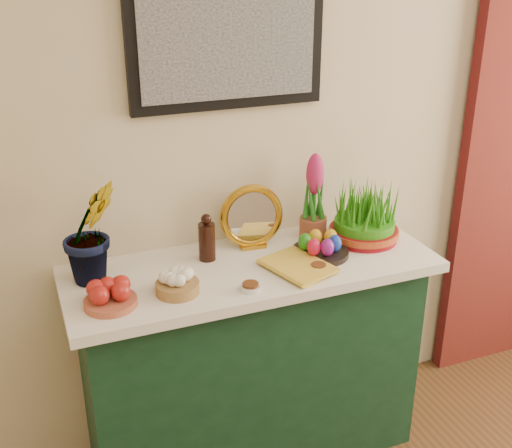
{
  "coord_description": "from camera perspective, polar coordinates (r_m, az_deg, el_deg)",
  "views": [
    {
      "loc": [
        -1.07,
        -0.01,
        1.99
      ],
      "look_at": [
        -0.3,
        1.95,
        1.07
      ],
      "focal_mm": 45.0,
      "sensor_mm": 36.0,
      "label": 1
    }
  ],
  "objects": [
    {
      "name": "hyacinth_green",
      "position": [
        2.27,
        -14.59,
        0.71
      ],
      "size": [
        0.3,
        0.27,
        0.49
      ],
      "primitive_type": "imported",
      "rotation": [
        0.0,
        0.0,
        0.31
      ],
      "color": "#20701B",
      "rests_on": "tablecloth"
    },
    {
      "name": "spice_dish_right",
      "position": [
        2.37,
        5.58,
        -3.9
      ],
      "size": [
        0.07,
        0.07,
        0.03
      ],
      "color": "silver",
      "rests_on": "tablecloth"
    },
    {
      "name": "wheatgrass_sabzeh",
      "position": [
        2.61,
        9.64,
        0.67
      ],
      "size": [
        0.28,
        0.28,
        0.23
      ],
      "color": "maroon",
      "rests_on": "tablecloth"
    },
    {
      "name": "hyacinth_pink",
      "position": [
        2.57,
        5.17,
        2.05
      ],
      "size": [
        0.11,
        0.11,
        0.36
      ],
      "color": "brown",
      "rests_on": "tablecloth"
    },
    {
      "name": "tablecloth",
      "position": [
        2.43,
        -0.44,
        -3.89
      ],
      "size": [
        1.4,
        0.55,
        0.04
      ],
      "primitive_type": "cube",
      "color": "silver",
      "rests_on": "sideboard"
    },
    {
      "name": "book",
      "position": [
        2.31,
        1.99,
        -4.39
      ],
      "size": [
        0.24,
        0.29,
        0.03
      ],
      "primitive_type": "imported",
      "rotation": [
        0.0,
        0.0,
        0.3
      ],
      "color": "gold",
      "rests_on": "tablecloth"
    },
    {
      "name": "garlic_basket",
      "position": [
        2.22,
        -7.01,
        -5.29
      ],
      "size": [
        0.18,
        0.18,
        0.08
      ],
      "color": "olive",
      "rests_on": "tablecloth"
    },
    {
      "name": "sideboard",
      "position": [
        2.66,
        -0.41,
        -12.43
      ],
      "size": [
        1.3,
        0.45,
        0.85
      ],
      "primitive_type": "cube",
      "color": "#153923",
      "rests_on": "ground"
    },
    {
      "name": "egg_plate",
      "position": [
        2.47,
        5.77,
        -2.07
      ],
      "size": [
        0.23,
        0.23,
        0.09
      ],
      "color": "black",
      "rests_on": "tablecloth"
    },
    {
      "name": "spice_dish_left",
      "position": [
        2.23,
        -0.49,
        -5.62
      ],
      "size": [
        0.07,
        0.07,
        0.03
      ],
      "color": "silver",
      "rests_on": "tablecloth"
    },
    {
      "name": "vinegar_cruet",
      "position": [
        2.42,
        -4.39,
        -1.4
      ],
      "size": [
        0.06,
        0.06,
        0.19
      ],
      "color": "black",
      "rests_on": "tablecloth"
    },
    {
      "name": "apple_bowl",
      "position": [
        2.18,
        -12.86,
        -6.25
      ],
      "size": [
        0.21,
        0.21,
        0.09
      ],
      "color": "#A85136",
      "rests_on": "tablecloth"
    },
    {
      "name": "mirror",
      "position": [
        2.5,
        -0.39,
        0.6
      ],
      "size": [
        0.26,
        0.08,
        0.26
      ],
      "color": "#BB881F",
      "rests_on": "tablecloth"
    }
  ]
}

